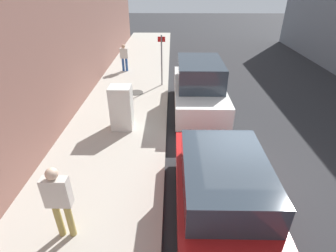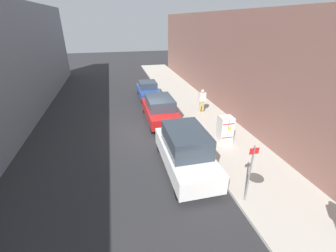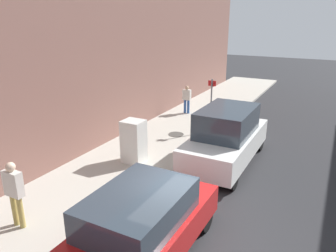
% 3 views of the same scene
% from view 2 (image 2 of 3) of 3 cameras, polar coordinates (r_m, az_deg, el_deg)
% --- Properties ---
extents(ground_plane, '(80.00, 80.00, 0.00)m').
position_cam_2_polar(ground_plane, '(14.83, -4.33, -0.91)').
color(ground_plane, '#28282B').
extents(sidewalk_slab, '(3.72, 44.00, 0.13)m').
position_cam_2_polar(sidewalk_slab, '(15.86, 10.22, 0.83)').
color(sidewalk_slab, '#B2ADA0').
rests_on(sidewalk_slab, ground).
extents(building_facade_near, '(2.30, 39.60, 7.14)m').
position_cam_2_polar(building_facade_near, '(16.24, 21.29, 13.15)').
color(building_facade_near, '#7F564C').
rests_on(building_facade_near, ground).
extents(discarded_refrigerator, '(0.76, 0.70, 1.59)m').
position_cam_2_polar(discarded_refrigerator, '(13.08, 14.28, -0.95)').
color(discarded_refrigerator, silver).
rests_on(discarded_refrigerator, sidewalk_slab).
extents(manhole_cover, '(0.70, 0.70, 0.02)m').
position_cam_2_polar(manhole_cover, '(11.07, 21.39, -12.14)').
color(manhole_cover, '#47443F').
rests_on(manhole_cover, sidewalk_slab).
extents(street_sign_post, '(0.36, 0.07, 2.47)m').
position_cam_2_polar(street_sign_post, '(8.94, 20.12, -10.76)').
color(street_sign_post, slate).
rests_on(street_sign_post, sidewalk_slab).
extents(pedestrian_walking_far, '(0.52, 0.24, 1.79)m').
position_cam_2_polar(pedestrian_walking_far, '(17.06, 8.67, 6.77)').
color(pedestrian_walking_far, '#A8934C').
rests_on(pedestrian_walking_far, sidewalk_slab).
extents(parked_hatchback_blue, '(1.73, 4.12, 1.46)m').
position_cam_2_polar(parked_hatchback_blue, '(20.82, -5.07, 9.16)').
color(parked_hatchback_blue, '#23479E').
rests_on(parked_hatchback_blue, ground).
extents(parked_suv_red, '(1.97, 4.62, 1.73)m').
position_cam_2_polar(parked_suv_red, '(15.78, -2.07, 4.33)').
color(parked_suv_red, red).
rests_on(parked_suv_red, ground).
extents(parked_van_white, '(1.97, 4.80, 2.12)m').
position_cam_2_polar(parked_van_white, '(10.55, 4.45, -6.24)').
color(parked_van_white, silver).
rests_on(parked_van_white, ground).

